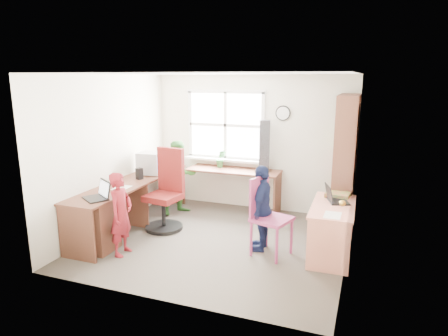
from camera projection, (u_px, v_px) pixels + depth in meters
name	position (u px, v px, depth m)	size (l,w,h in m)	color
room	(221.00, 159.00, 5.67)	(3.64, 3.44, 2.44)	#423B33
l_desk	(129.00, 208.00, 5.94)	(2.38, 2.95, 0.75)	brown
right_desk	(332.00, 219.00, 5.34)	(0.58, 1.21, 0.69)	#EA8E75
bookshelf	(345.00, 167.00, 6.16)	(0.30, 1.02, 2.10)	brown
swivel_chair	(166.00, 195.00, 6.28)	(0.66, 0.66, 1.27)	black
wooden_chair	(267.00, 213.00, 5.34)	(0.58, 0.58, 1.06)	#A7376B
crt_monitor	(150.00, 163.00, 6.70)	(0.42, 0.38, 0.38)	#B0AFB4
laptop_left	(99.00, 194.00, 5.38)	(0.45, 0.44, 0.24)	black
laptop_right	(334.00, 198.00, 5.43)	(0.38, 0.41, 0.23)	black
speaker_a	(139.00, 174.00, 6.39)	(0.12, 0.12, 0.18)	black
speaker_b	(156.00, 167.00, 6.87)	(0.10, 0.10, 0.19)	black
cd_tower	(265.00, 146.00, 6.89)	(0.21, 0.19, 0.88)	black
game_box	(338.00, 194.00, 5.68)	(0.36, 0.36, 0.06)	red
paper_a	(122.00, 188.00, 5.91)	(0.21, 0.30, 0.00)	silver
paper_b	(333.00, 215.00, 4.91)	(0.20, 0.29, 0.00)	silver
potted_plant	(221.00, 159.00, 7.21)	(0.18, 0.14, 0.32)	#30783B
person_red	(121.00, 214.00, 5.33)	(0.41, 0.27, 1.14)	maroon
person_green	(180.00, 178.00, 6.94)	(0.63, 0.49, 1.29)	#32712D
person_navy	(262.00, 208.00, 5.48)	(0.70, 0.29, 1.20)	#161E45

